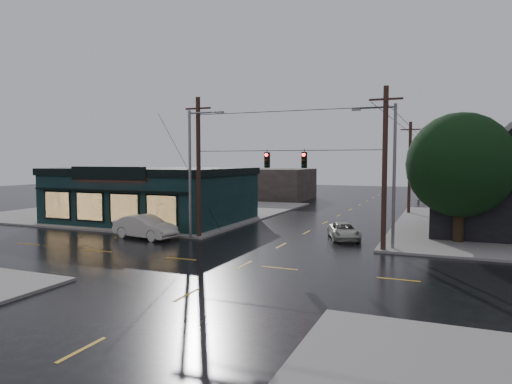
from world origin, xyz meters
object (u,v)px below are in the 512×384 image
at_px(corner_tree, 460,165).
at_px(utility_pole_ne, 383,252).
at_px(utility_pole_nw, 199,238).
at_px(suv_silver, 344,231).
at_px(sedan_cream, 145,227).

xyz_separation_m(corner_tree, utility_pole_ne, (-4.35, -4.79, -5.33)).
distance_m(corner_tree, utility_pole_nw, 18.77).
distance_m(utility_pole_nw, suv_silver, 10.48).
bearing_deg(utility_pole_ne, sedan_cream, -174.50).
xyz_separation_m(utility_pole_ne, sedan_cream, (-16.55, -1.59, 0.84)).
bearing_deg(suv_silver, utility_pole_ne, -69.55).
bearing_deg(utility_pole_nw, utility_pole_ne, 0.00).
distance_m(utility_pole_ne, sedan_cream, 16.65).
relative_size(utility_pole_ne, suv_silver, 2.43).
height_order(utility_pole_nw, suv_silver, utility_pole_nw).
xyz_separation_m(utility_pole_nw, suv_silver, (9.84, 3.58, 0.58)).
relative_size(utility_pole_nw, utility_pole_ne, 1.00).
height_order(utility_pole_ne, sedan_cream, utility_pole_ne).
bearing_deg(suv_silver, utility_pole_nw, 178.99).
relative_size(corner_tree, utility_pole_ne, 0.86).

